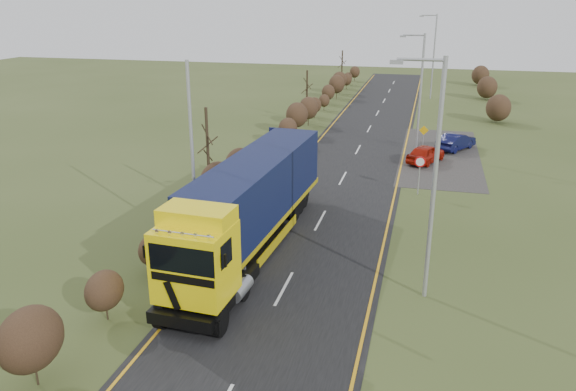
% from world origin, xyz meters
% --- Properties ---
extents(ground, '(160.00, 160.00, 0.00)m').
position_xyz_m(ground, '(0.00, 0.00, 0.00)').
color(ground, '#39461E').
rests_on(ground, ground).
extents(road, '(8.00, 120.00, 0.02)m').
position_xyz_m(road, '(0.00, 10.00, 0.01)').
color(road, black).
rests_on(road, ground).
extents(layby, '(6.00, 18.00, 0.02)m').
position_xyz_m(layby, '(6.50, 20.00, 0.01)').
color(layby, '#2D2B28').
rests_on(layby, ground).
extents(lane_markings, '(7.52, 116.00, 0.01)m').
position_xyz_m(lane_markings, '(0.00, 9.69, 0.03)').
color(lane_markings, gold).
rests_on(lane_markings, road).
extents(hedgerow, '(2.24, 102.04, 6.05)m').
position_xyz_m(hedgerow, '(-6.00, 7.89, 1.62)').
color(hedgerow, '#312015').
rests_on(hedgerow, ground).
extents(lorry, '(3.44, 16.25, 4.49)m').
position_xyz_m(lorry, '(-2.54, -0.63, 2.55)').
color(lorry, black).
rests_on(lorry, ground).
extents(car_red_hatchback, '(3.12, 4.32, 1.37)m').
position_xyz_m(car_red_hatchback, '(5.40, 17.48, 0.68)').
color(car_red_hatchback, '#9E1507').
rests_on(car_red_hatchback, ground).
extents(car_blue_sedan, '(3.34, 4.27, 1.36)m').
position_xyz_m(car_blue_sedan, '(7.71, 21.97, 0.68)').
color(car_blue_sedan, black).
rests_on(car_blue_sedan, ground).
extents(streetlight_near, '(2.06, 0.19, 9.74)m').
position_xyz_m(streetlight_near, '(5.67, -3.13, 5.38)').
color(streetlight_near, '#A1A3A7').
rests_on(streetlight_near, ground).
extents(streetlight_mid, '(1.95, 0.18, 9.19)m').
position_xyz_m(streetlight_mid, '(4.48, 20.96, 5.06)').
color(streetlight_mid, '#A1A3A7').
rests_on(streetlight_mid, ground).
extents(streetlight_far, '(2.12, 0.20, 9.99)m').
position_xyz_m(streetlight_far, '(5.24, 47.10, 5.53)').
color(streetlight_far, '#A1A3A7').
rests_on(streetlight_far, ground).
extents(left_pole, '(0.16, 0.16, 9.12)m').
position_xyz_m(left_pole, '(-5.20, -1.02, 4.56)').
color(left_pole, '#A1A3A7').
rests_on(left_pole, ground).
extents(speed_sign, '(0.68, 0.10, 2.48)m').
position_xyz_m(speed_sign, '(5.10, 9.89, 1.75)').
color(speed_sign, '#A1A3A7').
rests_on(speed_sign, ground).
extents(warning_board, '(0.76, 0.11, 1.99)m').
position_xyz_m(warning_board, '(5.09, 21.36, 1.22)').
color(warning_board, '#A1A3A7').
rests_on(warning_board, ground).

